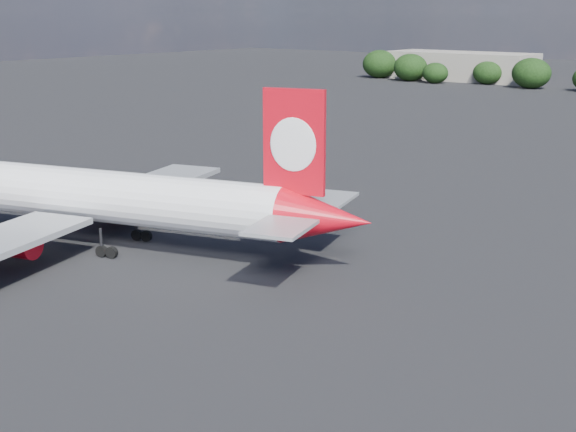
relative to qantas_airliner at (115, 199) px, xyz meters
The scene contains 3 objects.
ground 42.68m from the qantas_airliner, 79.07° to the left, with size 500.00×500.00×0.00m, color black.
qantas_airliner is the anchor object (origin of this frame).
terminal_building 182.79m from the qantas_airliner, 108.15° to the left, with size 42.00×16.00×8.00m.
Camera 1 is at (45.01, -23.73, 19.85)m, focal length 50.00 mm.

